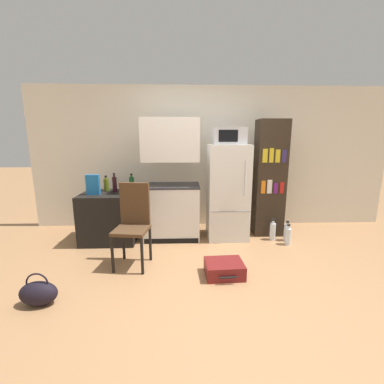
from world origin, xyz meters
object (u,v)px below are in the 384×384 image
kitchen_hutch (171,185)px  bottle_green_tall (132,183)px  bottle_olive_oil (106,184)px  bookshelf (269,179)px  cereal_box (93,185)px  chair (133,218)px  water_bottle_back (287,232)px  water_bottle_front (273,231)px  handbag (38,293)px  suitcase_large_flat (224,269)px  microwave (229,136)px  water_bottle_middle (288,236)px  side_table (110,217)px  refrigerator (227,192)px  bottle_wine_dark (115,184)px

kitchen_hutch → bottle_green_tall: bearing=166.9°
kitchen_hutch → bottle_olive_oil: 1.04m
bookshelf → cereal_box: bearing=-174.0°
chair → water_bottle_back: 2.40m
water_bottle_front → bottle_green_tall: bearing=171.8°
handbag → water_bottle_back: 3.39m
kitchen_hutch → bottle_green_tall: size_ratio=7.01×
kitchen_hutch → cereal_box: size_ratio=6.28×
bottle_green_tall → suitcase_large_flat: 2.06m
chair → water_bottle_back: (2.26, 0.65, -0.47)m
kitchen_hutch → bookshelf: bearing=3.8°
microwave → water_bottle_middle: bearing=-22.4°
suitcase_large_flat → chair: bearing=158.6°
water_bottle_front → bookshelf: bearing=91.3°
suitcase_large_flat → bookshelf: bearing=52.1°
bottle_green_tall → bottle_olive_oil: bearing=-171.6°
bottle_olive_oil → cereal_box: (-0.11, -0.28, 0.05)m
chair → suitcase_large_flat: 1.28m
water_bottle_front → side_table: bearing=177.8°
microwave → bottle_olive_oil: (-1.93, 0.11, -0.76)m
bottle_green_tall → handbag: bearing=-107.2°
cereal_box → kitchen_hutch: bearing=9.1°
refrigerator → bottle_wine_dark: (-1.78, 0.02, 0.14)m
suitcase_large_flat → handbag: handbag is taller
bottle_wine_dark → water_bottle_middle: bearing=-8.1°
bottle_olive_oil → water_bottle_front: bearing=-5.8°
bottle_green_tall → water_bottle_back: 2.60m
bookshelf → cereal_box: size_ratio=6.27×
microwave → bookshelf: size_ratio=0.26×
cereal_box → suitcase_large_flat: cereal_box is taller
side_table → bottle_wine_dark: (0.08, 0.08, 0.51)m
handbag → water_bottle_front: water_bottle_front is taller
chair → water_bottle_middle: size_ratio=3.21×
bookshelf → suitcase_large_flat: size_ratio=4.11×
bookshelf → water_bottle_middle: bearing=-70.3°
refrigerator → suitcase_large_flat: 1.41m
water_bottle_front → water_bottle_back: bearing=-11.2°
refrigerator → bookshelf: 0.74m
refrigerator → chair: size_ratio=1.44×
cereal_box → suitcase_large_flat: (1.81, -1.05, -0.83)m
side_table → bottle_olive_oil: 0.52m
bottle_green_tall → cereal_box: cereal_box is taller
kitchen_hutch → water_bottle_front: size_ratio=5.47×
cereal_box → handbag: cereal_box is taller
bottle_olive_oil → water_bottle_front: (2.64, -0.27, -0.72)m
bottle_green_tall → water_bottle_middle: size_ratio=0.83×
refrigerator → water_bottle_middle: bearing=-22.5°
bottle_green_tall → suitcase_large_flat: bearing=-46.7°
refrigerator → cereal_box: bearing=-175.2°
handbag → water_bottle_middle: handbag is taller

